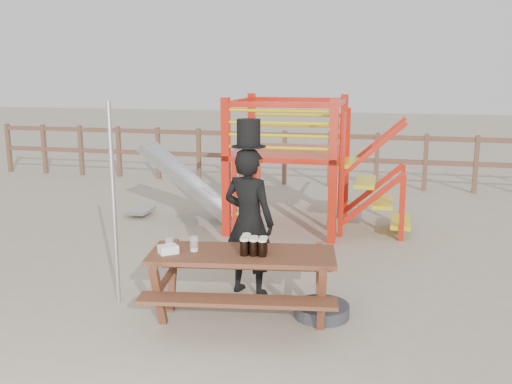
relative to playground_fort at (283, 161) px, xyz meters
The scene contains 10 objects.
ground 3.74m from the playground_fort, 91.99° to the right, with size 60.00×60.00×0.00m, color tan.
back_fence 3.44m from the playground_fort, 92.08° to the left, with size 15.09×0.09×1.20m.
playground_fort is the anchor object (origin of this frame).
picnic_table 3.71m from the playground_fort, 85.49° to the right, with size 2.01×1.54×0.71m.
man_with_hat 2.95m from the playground_fort, 86.58° to the right, with size 0.70×0.56×1.98m.
metal_pole 3.72m from the playground_fort, 107.81° to the right, with size 0.05×0.05×2.18m, color #B2B2B7.
parasol_base 3.69m from the playground_fort, 72.61° to the right, with size 0.57×0.57×0.24m.
paper_bag 3.88m from the playground_fort, 96.24° to the right, with size 0.18×0.14×0.08m, color white.
stout_pints 3.69m from the playground_fort, 83.79° to the right, with size 0.28×0.25×0.17m.
empty_glasses 3.80m from the playground_fort, 94.56° to the right, with size 0.30×0.21×0.15m.
Camera 1 is at (1.81, -5.29, 2.48)m, focal length 40.00 mm.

